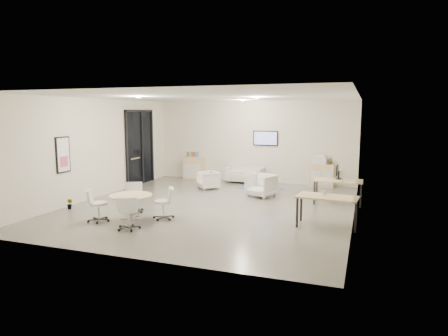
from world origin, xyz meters
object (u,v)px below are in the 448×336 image
round_table (131,198)px  armchair_left (208,179)px  sideboard_right (322,175)px  loveseat (245,175)px  armchair_right (261,184)px  desk_front (327,199)px  desk_rear (338,182)px  sideboard_left (194,168)px

round_table → armchair_left: bearing=86.5°
sideboard_right → armchair_left: bearing=-154.6°
round_table → loveseat: bearing=79.6°
armchair_right → armchair_left: bearing=-175.7°
loveseat → desk_front: desk_front is taller
desk_rear → armchair_right: bearing=174.5°
desk_front → desk_rear: bearing=93.7°
loveseat → armchair_right: (1.28, -2.35, 0.11)m
sideboard_left → armchair_right: sideboard_left is taller
armchair_left → round_table: 4.60m
sideboard_left → armchair_left: size_ratio=1.31×
desk_rear → desk_front: size_ratio=0.95×
loveseat → round_table: 6.39m
loveseat → armchair_right: bearing=-57.6°
round_table → sideboard_left: bearing=99.8°
desk_rear → loveseat: bearing=145.3°
sideboard_right → armchair_right: 3.00m
sideboard_right → loveseat: size_ratio=0.57×
sideboard_left → loveseat: 2.27m
sideboard_right → armchair_right: bearing=-124.1°
desk_rear → desk_front: desk_front is taller
armchair_left → armchair_right: (2.15, -0.66, 0.06)m
round_table → sideboard_right: bearing=57.3°
sideboard_right → round_table: sideboard_right is taller
sideboard_right → armchair_right: (-1.68, -2.48, -0.01)m
sideboard_right → armchair_left: size_ratio=1.22×
desk_rear → round_table: (-4.87, -3.69, -0.09)m
armchair_right → loveseat: bearing=140.0°
sideboard_left → desk_front: (5.90, -5.30, 0.22)m
loveseat → armchair_left: armchair_left is taller
sideboard_right → loveseat: (-2.97, -0.14, -0.13)m
sideboard_right → round_table: (-4.11, -6.41, 0.15)m
sideboard_left → armchair_left: bearing=-52.7°
loveseat → desk_rear: desk_rear is taller
sideboard_left → desk_front: bearing=-41.9°
armchair_left → desk_rear: desk_rear is taller
desk_rear → sideboard_left: bearing=155.6°
sideboard_left → loveseat: (2.26, -0.13, -0.16)m
loveseat → round_table: round_table is taller
armchair_left → armchair_right: 2.25m
loveseat → armchair_left: 1.90m
loveseat → armchair_left: size_ratio=2.15×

